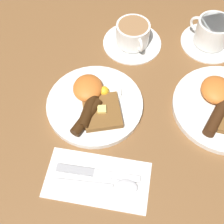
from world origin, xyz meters
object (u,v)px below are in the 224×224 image
teacup_near (133,36)px  knife (93,173)px  spoon (117,186)px  breakfast_plate_far (224,105)px  teacup_far (211,34)px  breakfast_plate_near (94,103)px

teacup_near → knife: (0.39, -0.06, -0.02)m
spoon → breakfast_plate_far: bearing=43.9°
teacup_far → spoon: 0.49m
breakfast_plate_far → teacup_far: 0.22m
breakfast_plate_near → knife: breakfast_plate_near is taller
teacup_near → teacup_far: (-0.02, 0.21, 0.01)m
breakfast_plate_near → spoon: (0.20, 0.07, -0.01)m
breakfast_plate_far → knife: bearing=-56.4°
spoon → breakfast_plate_near: bearing=111.1°
teacup_far → teacup_near: bearing=-84.3°
teacup_near → spoon: size_ratio=0.95×
breakfast_plate_far → teacup_near: 0.30m
breakfast_plate_far → teacup_near: (-0.20, -0.23, 0.01)m
breakfast_plate_far → teacup_far: teacup_far is taller
knife → spoon: size_ratio=1.05×
teacup_far → spoon: (0.44, -0.22, -0.03)m
breakfast_plate_near → teacup_far: size_ratio=1.48×
teacup_far → knife: 0.50m
breakfast_plate_far → teacup_near: teacup_near is taller
breakfast_plate_near → spoon: 0.21m
breakfast_plate_far → spoon: 0.32m
breakfast_plate_near → teacup_near: teacup_near is taller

